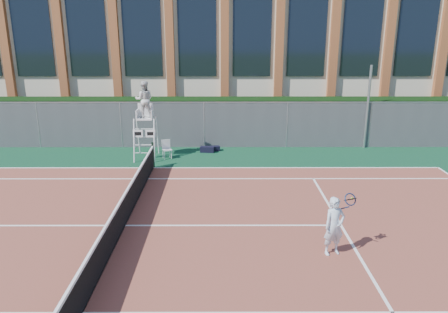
{
  "coord_description": "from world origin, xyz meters",
  "views": [
    {
      "loc": [
        2.91,
        -11.77,
        5.69
      ],
      "look_at": [
        2.94,
        3.0,
        1.26
      ],
      "focal_mm": 35.0,
      "sensor_mm": 36.0,
      "label": 1
    }
  ],
  "objects_px": {
    "umpire_chair": "(144,102)",
    "tennis_player": "(334,226)",
    "plastic_chair": "(167,147)",
    "steel_pole": "(368,107)"
  },
  "relations": [
    {
      "from": "steel_pole",
      "to": "tennis_player",
      "type": "bearing_deg",
      "value": -111.25
    },
    {
      "from": "steel_pole",
      "to": "umpire_chair",
      "type": "xyz_separation_m",
      "value": [
        -10.28,
        -1.65,
        0.55
      ]
    },
    {
      "from": "umpire_chair",
      "to": "tennis_player",
      "type": "bearing_deg",
      "value": -54.3
    },
    {
      "from": "plastic_chair",
      "to": "tennis_player",
      "type": "height_order",
      "value": "tennis_player"
    },
    {
      "from": "steel_pole",
      "to": "plastic_chair",
      "type": "bearing_deg",
      "value": -169.65
    },
    {
      "from": "plastic_chair",
      "to": "umpire_chair",
      "type": "bearing_deg",
      "value": 176.15
    },
    {
      "from": "umpire_chair",
      "to": "plastic_chair",
      "type": "bearing_deg",
      "value": -3.85
    },
    {
      "from": "umpire_chair",
      "to": "tennis_player",
      "type": "relative_size",
      "value": 2.2
    },
    {
      "from": "steel_pole",
      "to": "plastic_chair",
      "type": "relative_size",
      "value": 4.81
    },
    {
      "from": "plastic_chair",
      "to": "steel_pole",
      "type": "bearing_deg",
      "value": 10.35
    }
  ]
}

